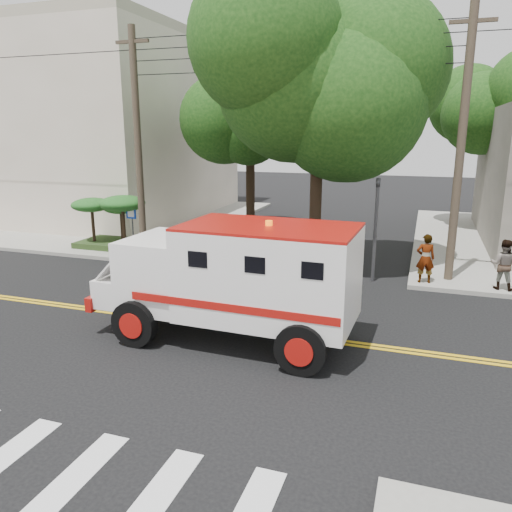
% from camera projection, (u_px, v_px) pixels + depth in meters
% --- Properties ---
extents(ground, '(100.00, 100.00, 0.00)m').
position_uv_depth(ground, '(208.00, 325.00, 13.58)').
color(ground, black).
rests_on(ground, ground).
extents(sidewalk_nw, '(17.00, 17.00, 0.15)m').
position_uv_depth(sidewalk_nw, '(95.00, 217.00, 30.17)').
color(sidewalk_nw, gray).
rests_on(sidewalk_nw, ground).
extents(building_left, '(16.00, 14.00, 10.00)m').
position_uv_depth(building_left, '(77.00, 130.00, 30.93)').
color(building_left, beige).
rests_on(building_left, sidewalk_nw).
extents(utility_pole_left, '(0.28, 0.28, 9.00)m').
position_uv_depth(utility_pole_left, '(138.00, 147.00, 19.74)').
color(utility_pole_left, '#382D23').
rests_on(utility_pole_left, ground).
extents(utility_pole_right, '(0.28, 0.28, 9.00)m').
position_uv_depth(utility_pole_right, '(460.00, 151.00, 16.21)').
color(utility_pole_right, '#382D23').
rests_on(utility_pole_right, ground).
extents(tree_main, '(6.08, 5.70, 9.85)m').
position_uv_depth(tree_main, '(330.00, 68.00, 16.92)').
color(tree_main, black).
rests_on(tree_main, ground).
extents(tree_left, '(4.48, 4.20, 7.70)m').
position_uv_depth(tree_left, '(255.00, 118.00, 23.84)').
color(tree_left, black).
rests_on(tree_left, ground).
extents(tree_right, '(4.80, 4.50, 8.20)m').
position_uv_depth(tree_right, '(510.00, 110.00, 23.81)').
color(tree_right, black).
rests_on(tree_right, ground).
extents(traffic_signal, '(0.15, 0.18, 3.60)m').
position_uv_depth(traffic_signal, '(376.00, 219.00, 16.99)').
color(traffic_signal, '#3F3F42').
rests_on(traffic_signal, ground).
extents(accessibility_sign, '(0.45, 0.10, 2.02)m').
position_uv_depth(accessibility_sign, '(132.00, 223.00, 20.85)').
color(accessibility_sign, '#3F3F42').
rests_on(accessibility_sign, ground).
extents(palm_planter, '(3.52, 2.63, 2.36)m').
position_uv_depth(palm_planter, '(113.00, 214.00, 21.58)').
color(palm_planter, '#1E3314').
rests_on(palm_planter, sidewalk_nw).
extents(armored_truck, '(6.65, 2.84, 2.99)m').
position_uv_depth(armored_truck, '(236.00, 275.00, 12.18)').
color(armored_truck, white).
rests_on(armored_truck, ground).
extents(pedestrian_a, '(0.67, 0.50, 1.67)m').
position_uv_depth(pedestrian_a, '(425.00, 258.00, 16.67)').
color(pedestrian_a, gray).
rests_on(pedestrian_a, sidewalk_ne).
extents(pedestrian_b, '(0.91, 0.78, 1.64)m').
position_uv_depth(pedestrian_b, '(503.00, 264.00, 15.98)').
color(pedestrian_b, gray).
rests_on(pedestrian_b, sidewalk_ne).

